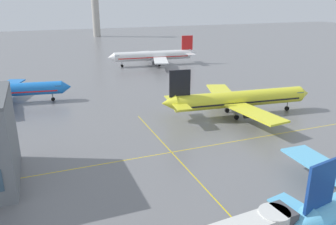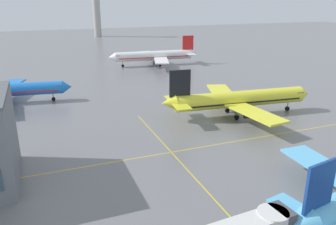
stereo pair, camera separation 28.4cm
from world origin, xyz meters
The scene contains 5 objects.
airliner_second_row centered at (22.53, 46.85, 4.09)m, with size 38.56×33.09×11.98m.
airliner_third_row centered at (-30.54, 77.76, 3.70)m, with size 34.82×29.72×10.84m.
airliner_far_left_stand centered at (24.74, 114.33, 4.05)m, with size 38.20×32.82×11.87m.
taxiway_markings centered at (0.00, 15.82, 0.00)m, with size 141.14×78.39×0.01m.
control_tower centered at (22.13, 233.77, 24.64)m, with size 8.82×8.82×42.96m.
Camera 2 is at (-20.95, -18.72, 27.08)m, focal length 35.98 mm.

